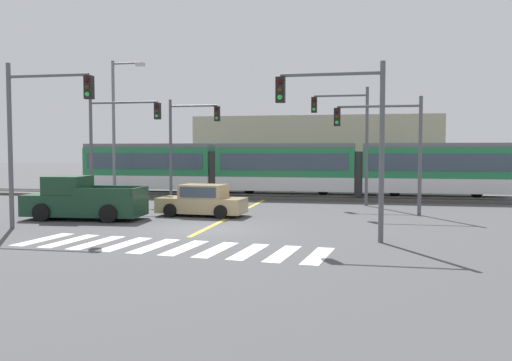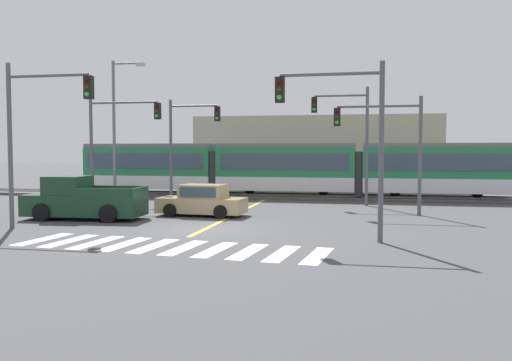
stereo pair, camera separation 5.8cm
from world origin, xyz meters
The scene contains 26 objects.
ground_plane centered at (0.00, 0.00, 0.00)m, with size 200.00×200.00×0.00m, color #474749.
track_bed centered at (0.00, 14.85, 0.09)m, with size 120.00×4.00×0.18m, color #4C4742.
rail_near centered at (0.00, 14.13, 0.23)m, with size 120.00×0.08×0.10m, color #939399.
rail_far centered at (0.00, 15.57, 0.23)m, with size 120.00×0.08×0.10m, color #939399.
light_rail_tram centered at (1.11, 14.85, 2.05)m, with size 28.00×2.64×3.43m.
crosswalk_stripe_0 centered at (-4.92, -3.47, 0.00)m, with size 0.56×2.80×0.01m, color silver.
crosswalk_stripe_1 centered at (-3.83, -3.59, 0.00)m, with size 0.56×2.80×0.01m, color silver.
crosswalk_stripe_2 centered at (-2.73, -3.71, 0.00)m, with size 0.56×2.80×0.01m, color silver.
crosswalk_stripe_3 centered at (-1.64, -3.83, 0.00)m, with size 0.56×2.80×0.01m, color silver.
crosswalk_stripe_4 centered at (-0.55, -3.94, 0.00)m, with size 0.56×2.80×0.01m, color silver.
crosswalk_stripe_5 centered at (0.55, -4.06, 0.00)m, with size 0.56×2.80×0.01m, color silver.
crosswalk_stripe_6 centered at (1.64, -4.18, 0.00)m, with size 0.56×2.80×0.01m, color silver.
crosswalk_stripe_7 centered at (2.73, -4.30, 0.00)m, with size 0.56×2.80×0.01m, color silver.
crosswalk_stripe_8 centered at (3.83, -4.41, 0.00)m, with size 0.56×2.80×0.01m, color silver.
crosswalk_stripe_9 centered at (4.92, -4.53, 0.00)m, with size 0.56×2.80×0.01m, color silver.
lane_centre_line centered at (0.00, 5.42, 0.00)m, with size 0.20×14.85×0.01m, color gold.
sedan_crossing centered at (-1.43, 4.26, 0.70)m, with size 4.30×2.13×1.52m.
pickup_truck centered at (-6.44, 1.94, 0.84)m, with size 5.50×2.45×1.98m.
traffic_light_mid_left centered at (-7.50, 7.45, 4.14)m, with size 4.25×0.38×6.17m.
traffic_light_near_right centered at (5.59, -1.75, 4.10)m, with size 3.75×0.38×6.18m.
traffic_light_near_left centered at (-6.57, -1.28, 4.32)m, with size 3.75×0.38×6.65m.
traffic_light_mid_right centered at (7.39, 6.60, 3.85)m, with size 4.25×0.38×5.78m.
traffic_light_far_left centered at (-4.54, 11.17, 4.12)m, with size 3.25×0.38×6.28m.
traffic_light_far_right centered at (5.34, 10.74, 4.37)m, with size 3.25×0.38×6.74m.
street_lamp_west centered at (-9.64, 12.16, 5.07)m, with size 2.28×0.28×8.95m.
building_backdrop_far centered at (2.33, 23.93, 2.93)m, with size 19.34×6.00×5.85m, color tan.
Camera 1 is at (6.29, -20.69, 3.18)m, focal length 38.00 mm.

